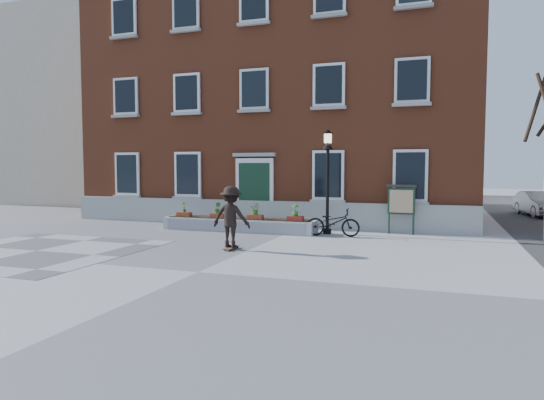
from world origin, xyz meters
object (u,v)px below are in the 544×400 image
at_px(parked_car, 539,204).
at_px(lamp_post, 328,167).
at_px(notice_board, 401,201).
at_px(bicycle, 333,222).
at_px(skateboarder, 231,217).

bearing_deg(parked_car, lamp_post, -142.50).
relative_size(parked_car, notice_board, 2.06).
bearing_deg(bicycle, lamp_post, 26.18).
height_order(bicycle, parked_car, parked_car).
height_order(lamp_post, skateboarder, lamp_post).
bearing_deg(bicycle, parked_car, -43.80).
height_order(notice_board, skateboarder, skateboarder).
bearing_deg(lamp_post, parked_car, 48.58).
distance_m(notice_board, skateboarder, 6.98).
bearing_deg(bicycle, skateboarder, 143.14).
bearing_deg(lamp_post, notice_board, 16.91).
distance_m(parked_car, skateboarder, 18.01).
bearing_deg(skateboarder, bicycle, 58.14).
bearing_deg(notice_board, skateboarder, -132.14).
relative_size(parked_car, skateboarder, 1.97).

